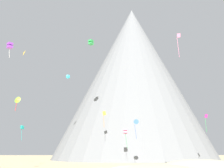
{
  "coord_description": "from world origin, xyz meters",
  "views": [
    {
      "loc": [
        -1.27,
        -35.81,
        3.47
      ],
      "look_at": [
        0.86,
        43.36,
        21.85
      ],
      "focal_mm": 46.17,
      "sensor_mm": 36.0,
      "label": 1
    }
  ],
  "objects": [
    {
      "name": "kite_cyan_high",
      "position": [
        -13.07,
        54.73,
        26.87
      ],
      "size": [
        1.38,
        0.88,
        1.34
      ],
      "rotation": [
        0.0,
        0.0,
        0.38
      ],
      "color": "#33BCDB"
    },
    {
      "name": "kite_pink_high",
      "position": [
        14.19,
        20.46,
        25.93
      ],
      "size": [
        0.71,
        0.49,
        5.3
      ],
      "rotation": [
        0.0,
        0.0,
        1.92
      ],
      "color": "pink"
    },
    {
      "name": "kite_teal_low",
      "position": [
        -26.12,
        52.7,
        10.27
      ],
      "size": [
        1.16,
        1.19,
        4.48
      ],
      "rotation": [
        0.0,
        0.0,
        2.59
      ],
      "color": "teal"
    },
    {
      "name": "kite_violet_mid",
      "position": [
        -21.3,
        22.04,
        25.08
      ],
      "size": [
        1.43,
        1.43,
        3.26
      ],
      "rotation": [
        0.0,
        0.0,
        3.95
      ],
      "color": "purple"
    },
    {
      "name": "kite_green_high",
      "position": [
        -5.65,
        49.94,
        36.87
      ],
      "size": [
        1.79,
        1.8,
        1.57
      ],
      "rotation": [
        0.0,
        0.0,
        2.5
      ],
      "color": "green"
    },
    {
      "name": "kite_lime_low",
      "position": [
        -17.99,
        18.97,
        13.0
      ],
      "size": [
        1.51,
        1.18,
        2.9
      ],
      "rotation": [
        0.0,
        0.0,
        5.91
      ],
      "color": "#8CD133"
    },
    {
      "name": "kite_magenta_low",
      "position": [
        27.39,
        44.43,
        12.3
      ],
      "size": [
        0.71,
        1.09,
        5.18
      ],
      "rotation": [
        0.0,
        0.0,
        4.36
      ],
      "color": "#D1339E"
    },
    {
      "name": "kite_rainbow_low",
      "position": [
        4.73,
        46.59,
        8.8
      ],
      "size": [
        1.14,
        1.23,
        5.48
      ],
      "rotation": [
        0.0,
        0.0,
        6.22
      ],
      "color": "#E5668C"
    },
    {
      "name": "rock_massif",
      "position": [
        11.4,
        81.72,
        28.98
      ],
      "size": [
        77.98,
        77.98,
        65.02
      ],
      "color": "slate",
      "rests_on": "ground_plane"
    },
    {
      "name": "kite_orange_mid",
      "position": [
        -1.31,
        50.94,
        13.91
      ],
      "size": [
        1.12,
        0.38,
        5.02
      ],
      "rotation": [
        0.0,
        0.0,
        5.48
      ],
      "color": "orange"
    },
    {
      "name": "kite_blue_low",
      "position": [
        7.21,
        40.4,
        10.81
      ],
      "size": [
        1.49,
        0.9,
        5.21
      ],
      "rotation": [
        0.0,
        0.0,
        2.93
      ],
      "color": "blue"
    },
    {
      "name": "dune_foreground_left",
      "position": [
        20.12,
        27.39,
        0.0
      ],
      "size": [
        20.21,
        21.59,
        3.32
      ],
      "primitive_type": "ellipsoid",
      "rotation": [
        0.0,
        0.0,
        2.28
      ],
      "color": "beige",
      "rests_on": "ground_plane"
    },
    {
      "name": "kite_gold_high",
      "position": [
        -24.59,
        43.45,
        30.88
      ],
      "size": [
        1.59,
        2.05,
        1.83
      ],
      "rotation": [
        0.0,
        0.0,
        5.16
      ],
      "color": "gold"
    }
  ]
}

